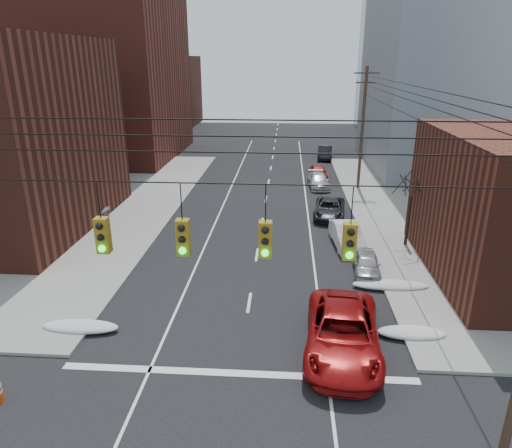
# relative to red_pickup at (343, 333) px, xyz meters

# --- Properties ---
(building_brick_tall) EXTENTS (24.00, 20.00, 30.00)m
(building_brick_tall) POSITION_rel_red_pickup_xyz_m (-28.20, 39.80, 14.09)
(building_brick_tall) COLOR maroon
(building_brick_tall) RESTS_ON ground
(building_brick_far) EXTENTS (22.00, 18.00, 12.00)m
(building_brick_far) POSITION_rel_red_pickup_xyz_m (-30.20, 65.80, 5.09)
(building_brick_far) COLOR #512218
(building_brick_far) RESTS_ON ground
(building_office) EXTENTS (22.00, 20.00, 25.00)m
(building_office) POSITION_rel_red_pickup_xyz_m (17.80, 35.80, 11.59)
(building_office) COLOR gray
(building_office) RESTS_ON ground
(building_glass) EXTENTS (20.00, 18.00, 22.00)m
(building_glass) POSITION_rel_red_pickup_xyz_m (19.80, 61.80, 10.09)
(building_glass) COLOR gray
(building_glass) RESTS_ON ground
(utility_pole_far) EXTENTS (2.20, 0.28, 11.00)m
(utility_pole_far) POSITION_rel_red_pickup_xyz_m (4.30, 25.80, 4.87)
(utility_pole_far) COLOR #473323
(utility_pole_far) RESTS_ON ground
(traffic_signals) EXTENTS (17.00, 0.42, 2.02)m
(traffic_signals) POSITION_rel_red_pickup_xyz_m (-4.10, -5.23, 6.26)
(traffic_signals) COLOR black
(traffic_signals) RESTS_ON ground
(bare_tree) EXTENTS (2.09, 2.20, 4.93)m
(bare_tree) POSITION_rel_red_pickup_xyz_m (5.39, 11.80, 1.41)
(bare_tree) COLOR black
(bare_tree) RESTS_ON ground
(snow_nw) EXTENTS (3.50, 1.08, 0.42)m
(snow_nw) POSITION_rel_red_pickup_xyz_m (-11.60, 0.80, -0.70)
(snow_nw) COLOR silver
(snow_nw) RESTS_ON ground
(snow_ne) EXTENTS (3.00, 1.08, 0.42)m
(snow_ne) POSITION_rel_red_pickup_xyz_m (3.20, 1.30, -0.70)
(snow_ne) COLOR silver
(snow_ne) RESTS_ON ground
(snow_east_far) EXTENTS (4.00, 1.08, 0.42)m
(snow_east_far) POSITION_rel_red_pickup_xyz_m (3.20, 5.80, -0.70)
(snow_east_far) COLOR silver
(snow_east_far) RESTS_ON ground
(red_pickup) EXTENTS (3.62, 6.80, 1.82)m
(red_pickup) POSITION_rel_red_pickup_xyz_m (0.00, 0.00, 0.00)
(red_pickup) COLOR maroon
(red_pickup) RESTS_ON ground
(parked_car_a) EXTENTS (1.72, 3.69, 1.22)m
(parked_car_a) POSITION_rel_red_pickup_xyz_m (2.20, 7.57, -0.30)
(parked_car_a) COLOR #AEAEB3
(parked_car_a) RESTS_ON ground
(parked_car_b) EXTENTS (2.01, 4.66, 1.49)m
(parked_car_b) POSITION_rel_red_pickup_xyz_m (1.55, 11.63, -0.16)
(parked_car_b) COLOR white
(parked_car_b) RESTS_ON ground
(parked_car_c) EXTENTS (2.86, 5.16, 1.37)m
(parked_car_c) POSITION_rel_red_pickup_xyz_m (0.93, 17.42, -0.23)
(parked_car_c) COLOR black
(parked_car_c) RESTS_ON ground
(parked_car_d) EXTENTS (2.16, 4.59, 1.30)m
(parked_car_d) POSITION_rel_red_pickup_xyz_m (0.60, 26.03, -0.26)
(parked_car_d) COLOR #B7B6BB
(parked_car_d) RESTS_ON ground
(parked_car_e) EXTENTS (1.86, 4.17, 1.39)m
(parked_car_e) POSITION_rel_red_pickup_xyz_m (0.80, 29.32, -0.21)
(parked_car_e) COLOR maroon
(parked_car_e) RESTS_ON ground
(parked_car_f) EXTENTS (2.07, 4.86, 1.56)m
(parked_car_f) POSITION_rel_red_pickup_xyz_m (2.20, 39.38, -0.13)
(parked_car_f) COLOR black
(parked_car_f) RESTS_ON ground
(lot_car_a) EXTENTS (4.14, 2.39, 1.29)m
(lot_car_a) POSITION_rel_red_pickup_xyz_m (-19.59, 16.70, -0.12)
(lot_car_a) COLOR silver
(lot_car_a) RESTS_ON sidewalk_nw
(lot_car_b) EXTENTS (5.73, 3.58, 1.48)m
(lot_car_b) POSITION_rel_red_pickup_xyz_m (-18.60, 16.02, -0.02)
(lot_car_b) COLOR #A9AAAE
(lot_car_b) RESTS_ON sidewalk_nw
(lot_car_c) EXTENTS (4.72, 2.25, 1.33)m
(lot_car_c) POSITION_rel_red_pickup_xyz_m (-23.25, 16.56, -0.10)
(lot_car_c) COLOR black
(lot_car_c) RESTS_ON sidewalk_nw
(lot_car_d) EXTENTS (4.47, 2.10, 1.48)m
(lot_car_d) POSITION_rel_red_pickup_xyz_m (-23.77, 21.41, -0.02)
(lot_car_d) COLOR #BDBCC1
(lot_car_d) RESTS_ON sidewalk_nw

